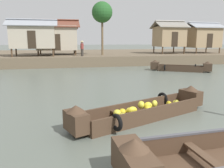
# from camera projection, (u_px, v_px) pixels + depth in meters

# --- Properties ---
(ground_plane) EXTENTS (300.00, 300.00, 0.00)m
(ground_plane) POSITION_uv_depth(u_px,v_px,m) (117.00, 84.00, 14.22)
(ground_plane) COLOR #596056
(riverbank_strip) EXTENTS (160.00, 20.00, 1.06)m
(riverbank_strip) POSITION_uv_depth(u_px,v_px,m) (86.00, 56.00, 32.81)
(riverbank_strip) COLOR brown
(riverbank_strip) RESTS_ON ground
(banana_boat) EXTENTS (5.49, 2.87, 0.89)m
(banana_boat) POSITION_uv_depth(u_px,v_px,m) (144.00, 110.00, 7.89)
(banana_boat) COLOR #473323
(banana_boat) RESTS_ON ground
(fishing_skiff_distant) EXTENTS (4.96, 3.52, 0.95)m
(fishing_skiff_distant) POSITION_uv_depth(u_px,v_px,m) (180.00, 67.00, 20.32)
(fishing_skiff_distant) COLOR #3D2D21
(fishing_skiff_distant) RESTS_ON ground
(stilt_house_left) EXTENTS (5.17, 3.24, 3.90)m
(stilt_house_left) POSITION_uv_depth(u_px,v_px,m) (33.00, 36.00, 24.12)
(stilt_house_left) COLOR #4C3826
(stilt_house_left) RESTS_ON riverbank_strip
(stilt_house_mid_left) EXTENTS (5.20, 3.70, 4.08)m
(stilt_house_mid_left) POSITION_uv_depth(u_px,v_px,m) (57.00, 38.00, 26.53)
(stilt_house_mid_left) COLOR #4C3826
(stilt_house_mid_left) RESTS_ON riverbank_strip
(stilt_house_mid_right) EXTENTS (4.02, 3.67, 4.17)m
(stilt_house_mid_right) POSITION_uv_depth(u_px,v_px,m) (169.00, 36.00, 29.24)
(stilt_house_mid_right) COLOR #4C3826
(stilt_house_mid_right) RESTS_ON riverbank_strip
(stilt_house_right) EXTENTS (4.51, 3.78, 4.08)m
(stilt_house_right) POSITION_uv_depth(u_px,v_px,m) (202.00, 37.00, 30.63)
(stilt_house_right) COLOR #4C3826
(stilt_house_right) RESTS_ON riverbank_strip
(palm_tree_near) EXTENTS (2.33, 2.33, 5.95)m
(palm_tree_near) POSITION_uv_depth(u_px,v_px,m) (102.00, 13.00, 25.52)
(palm_tree_near) COLOR brown
(palm_tree_near) RESTS_ON riverbank_strip
(vendor_person) EXTENTS (0.44, 0.44, 1.66)m
(vendor_person) POSITION_uv_depth(u_px,v_px,m) (82.00, 47.00, 24.29)
(vendor_person) COLOR #332D28
(vendor_person) RESTS_ON riverbank_strip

